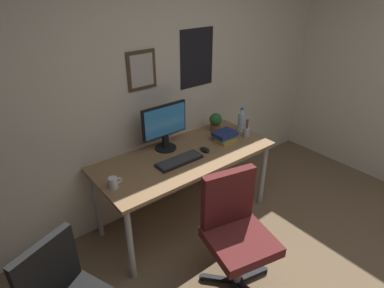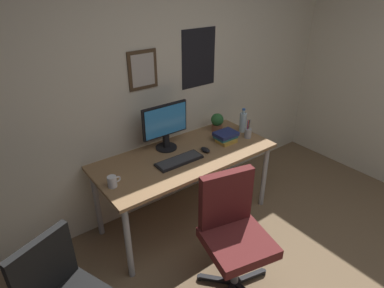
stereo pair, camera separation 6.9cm
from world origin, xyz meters
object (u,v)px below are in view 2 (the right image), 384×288
Objects in this scene: office_chair at (233,229)px; book_stack_left at (226,137)px; coffee_mug_near at (112,181)px; potted_plant at (217,122)px; pen_cup at (248,133)px; water_bottle at (243,122)px; monitor at (165,125)px; computer_mouse at (205,150)px; keyboard at (179,161)px.

office_chair is 4.44× the size of book_stack_left.
potted_plant is (1.29, 0.27, 0.06)m from coffee_mug_near.
coffee_mug_near is at bearing 178.78° from pen_cup.
coffee_mug_near is 0.51× the size of book_stack_left.
water_bottle is 1.51m from coffee_mug_near.
monitor is 0.64m from potted_plant.
water_bottle is at bearing -38.05° from potted_plant.
computer_mouse is 0.56× the size of potted_plant.
office_chair is 4.87× the size of potted_plant.
keyboard is 0.62m from coffee_mug_near.
monitor reaches higher than office_chair.
water_bottle is 1.29× the size of potted_plant.
pen_cup is 0.93× the size of book_stack_left.
monitor is 0.62m from book_stack_left.
monitor is at bearing 158.32° from pen_cup.
pen_cup is at bearing -1.75° from keyboard.
monitor is (0.08, 1.02, 0.45)m from office_chair.
computer_mouse is at bearing -144.21° from potted_plant.
monitor reaches higher than keyboard.
water_bottle is 2.31× the size of coffee_mug_near.
pen_cup is at bearing -17.24° from book_stack_left.
coffee_mug_near is (-0.58, 0.74, 0.26)m from office_chair.
office_chair reaches higher than computer_mouse.
pen_cup is at bearing 39.68° from office_chair.
pen_cup is (0.52, -0.03, 0.04)m from computer_mouse.
office_chair reaches higher than potted_plant.
coffee_mug_near is (-0.92, -0.00, 0.03)m from computer_mouse.
office_chair is 1.12m from monitor.
keyboard is at bearing -178.58° from computer_mouse.
office_chair is 1.29m from water_bottle.
office_chair is at bearing -125.04° from potted_plant.
computer_mouse is 1.01× the size of coffee_mug_near.
pen_cup is at bearing -3.57° from computer_mouse.
coffee_mug_near is 1.32m from potted_plant.
keyboard is 2.01× the size of book_stack_left.
book_stack_left is at bearing -23.49° from monitor.
pen_cup reaches higher than potted_plant.
water_bottle is (0.58, 0.10, 0.09)m from computer_mouse.
computer_mouse is at bearing 1.42° from keyboard.
pen_cup is 0.24m from book_stack_left.
water_bottle is (0.92, 0.85, 0.32)m from office_chair.
potted_plant is at bearing 11.78° from coffee_mug_near.
monitor is 0.85m from pen_cup.
coffee_mug_near is at bearing -175.94° from water_bottle.
keyboard is at bearing 87.06° from office_chair.
office_chair is at bearing -137.26° from water_bottle.
water_bottle reaches higher than coffee_mug_near.
computer_mouse is 0.55× the size of pen_cup.
water_bottle is at bearing 7.27° from keyboard.
office_chair is at bearing -94.76° from monitor.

